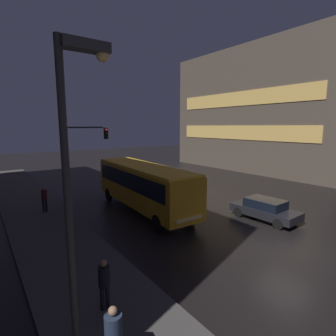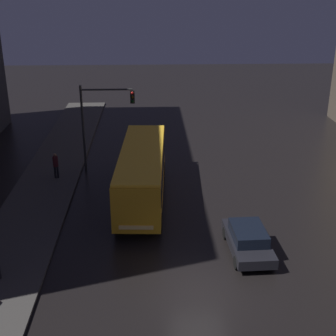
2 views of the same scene
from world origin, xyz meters
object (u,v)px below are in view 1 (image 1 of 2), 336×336
at_px(bus_near, 144,183).
at_px(street_lamp_sidewalk, 76,157).
at_px(car_taxi, 265,209).
at_px(traffic_light_main, 80,149).
at_px(pedestrian_near, 114,332).
at_px(pedestrian_mid, 104,280).
at_px(pedestrian_far, 44,197).

bearing_deg(bus_near, street_lamp_sidewalk, 54.63).
relative_size(car_taxi, street_lamp_sidewalk, 0.55).
height_order(bus_near, traffic_light_main, traffic_light_main).
bearing_deg(pedestrian_near, street_lamp_sidewalk, -74.75).
bearing_deg(bus_near, traffic_light_main, -56.50).
relative_size(pedestrian_near, pedestrian_mid, 1.01).
bearing_deg(pedestrian_mid, pedestrian_far, -23.11).
distance_m(pedestrian_mid, pedestrian_far, 11.65).
distance_m(pedestrian_near, pedestrian_far, 13.89).
bearing_deg(pedestrian_mid, pedestrian_near, 142.32).
distance_m(bus_near, pedestrian_far, 6.84).
height_order(pedestrian_near, pedestrian_mid, pedestrian_near).
bearing_deg(pedestrian_mid, car_taxi, -100.79).
xyz_separation_m(pedestrian_far, street_lamp_sidewalk, (-1.61, -12.88, 4.10)).
distance_m(car_taxi, street_lamp_sidewalk, 14.00).
xyz_separation_m(bus_near, pedestrian_near, (-7.16, -10.48, -0.84)).
distance_m(bus_near, traffic_light_main, 5.98).
relative_size(pedestrian_near, pedestrian_far, 0.96).
distance_m(pedestrian_far, street_lamp_sidewalk, 13.61).
bearing_deg(pedestrian_far, car_taxi, -172.81).
bearing_deg(car_taxi, pedestrian_mid, 7.43).
bearing_deg(traffic_light_main, pedestrian_far, -155.18).
bearing_deg(traffic_light_main, bus_near, -59.44).
bearing_deg(street_lamp_sidewalk, bus_near, 51.69).
bearing_deg(pedestrian_near, traffic_light_main, -111.43).
relative_size(bus_near, pedestrian_far, 6.04).
bearing_deg(pedestrian_mid, street_lamp_sidewalk, 119.36).
relative_size(pedestrian_far, street_lamp_sidewalk, 0.23).
relative_size(bus_near, traffic_light_main, 1.72).
height_order(pedestrian_near, pedestrian_far, pedestrian_far).
bearing_deg(traffic_light_main, pedestrian_mid, -105.59).
height_order(car_taxi, pedestrian_far, pedestrian_far).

